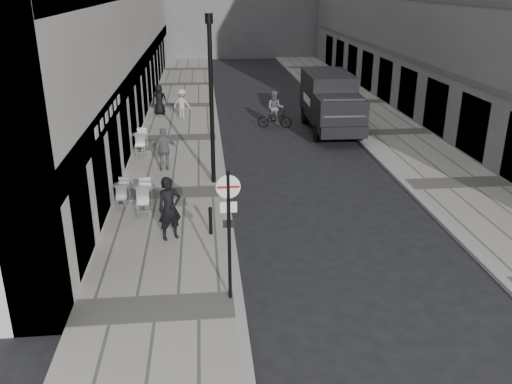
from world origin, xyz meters
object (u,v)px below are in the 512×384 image
Objects in this scene: walking_man at (170,209)px; lamppost at (211,93)px; sign_post at (229,219)px; cyclist at (275,114)px; panel_van at (330,100)px.

lamppost is (1.42, 4.85, 2.51)m from walking_man.
lamppost is (-0.19, 8.34, 1.37)m from sign_post.
lamppost is 3.15× the size of cyclist.
sign_post is 0.53× the size of panel_van.
lamppost is at bearing -101.10° from cyclist.
cyclist is at bearing 46.45° from walking_man.
lamppost reaches higher than panel_van.
cyclist is at bearing 77.44° from sign_post.
cyclist is (-2.79, 0.92, -0.87)m from panel_van.
cyclist is at bearing 67.53° from lamppost.
panel_van is (6.13, 15.97, -0.59)m from sign_post.
sign_post is at bearing -88.69° from lamppost.
walking_man is 4.01m from sign_post.
cyclist is (3.35, 16.89, -1.46)m from sign_post.
sign_post is 1.66× the size of cyclist.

